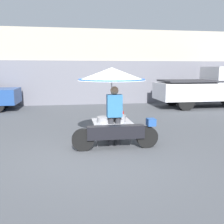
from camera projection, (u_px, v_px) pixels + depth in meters
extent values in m
plane|color=#4C4F54|center=(99.00, 155.00, 5.76)|extent=(36.00, 36.00, 0.00)
cube|color=#B2A893|center=(81.00, 67.00, 14.51)|extent=(28.00, 2.00, 4.09)
cube|color=slate|center=(82.00, 83.00, 13.65)|extent=(23.80, 0.06, 2.40)
cylinder|color=black|center=(147.00, 137.00, 6.25)|extent=(0.54, 0.14, 0.54)
cylinder|color=black|center=(83.00, 140.00, 6.00)|extent=(0.54, 0.14, 0.54)
cube|color=black|center=(116.00, 132.00, 6.10)|extent=(1.41, 0.24, 0.32)
cube|color=#234C93|center=(151.00, 122.00, 6.20)|extent=(0.20, 0.24, 0.18)
cylinder|color=black|center=(110.00, 131.00, 7.00)|extent=(0.49, 0.14, 0.49)
cylinder|color=#515156|center=(131.00, 135.00, 6.41)|extent=(0.03, 0.03, 0.56)
cylinder|color=#515156|center=(124.00, 128.00, 7.18)|extent=(0.03, 0.03, 0.56)
cylinder|color=#515156|center=(97.00, 136.00, 6.27)|extent=(0.03, 0.03, 0.56)
cylinder|color=#515156|center=(94.00, 129.00, 7.04)|extent=(0.03, 0.03, 0.56)
cube|color=#B2B2B7|center=(112.00, 121.00, 6.68)|extent=(1.02, 0.93, 0.02)
cylinder|color=#B2B2B7|center=(112.00, 101.00, 6.58)|extent=(0.03, 0.03, 1.08)
cone|color=white|center=(112.00, 74.00, 6.46)|extent=(1.77, 1.77, 0.33)
torus|color=blue|center=(112.00, 80.00, 6.49)|extent=(1.73, 1.73, 0.05)
cylinder|color=#939399|center=(104.00, 120.00, 6.47)|extent=(0.36, 0.36, 0.15)
cylinder|color=#939399|center=(119.00, 118.00, 6.55)|extent=(0.34, 0.34, 0.18)
cylinder|color=#B7B7BC|center=(109.00, 118.00, 6.84)|extent=(0.21, 0.21, 0.08)
cylinder|color=red|center=(120.00, 115.00, 6.95)|extent=(0.21, 0.21, 0.20)
cylinder|color=#2D2D33|center=(111.00, 131.00, 6.38)|extent=(0.14, 0.14, 0.76)
cylinder|color=#2D2D33|center=(118.00, 131.00, 6.41)|extent=(0.14, 0.14, 0.76)
cube|color=teal|center=(114.00, 106.00, 6.28)|extent=(0.38, 0.22, 0.57)
sphere|color=tan|center=(114.00, 90.00, 6.21)|extent=(0.20, 0.20, 0.20)
cylinder|color=black|center=(5.00, 101.00, 12.69)|extent=(0.64, 0.20, 0.64)
cylinder|color=black|center=(186.00, 102.00, 11.84)|extent=(0.84, 0.24, 0.84)
cylinder|color=black|center=(172.00, 98.00, 13.47)|extent=(0.84, 0.24, 0.84)
cube|color=silver|center=(209.00, 91.00, 12.83)|extent=(5.39, 1.97, 0.84)
cube|color=#2D2D33|center=(189.00, 81.00, 12.58)|extent=(2.80, 1.89, 0.08)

